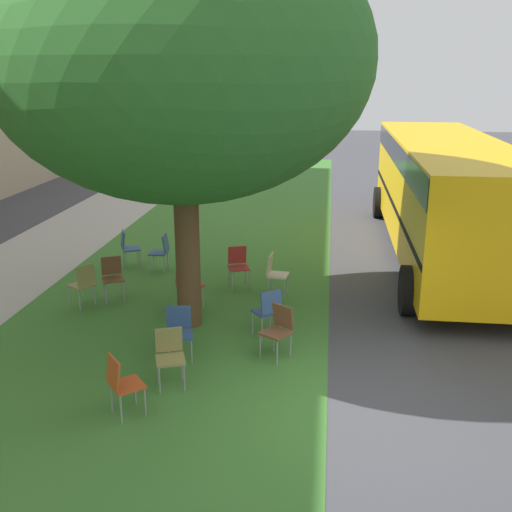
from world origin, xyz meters
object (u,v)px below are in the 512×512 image
at_px(chair_0, 188,281).
at_px(chair_3, 122,381).
at_px(street_tree, 181,59).
at_px(chair_5, 238,263).
at_px(chair_8, 128,246).
at_px(chair_7, 279,327).
at_px(chair_11, 83,282).
at_px(school_bus, 445,187).
at_px(chair_1, 161,250).
at_px(chair_6, 170,353).
at_px(chair_2, 112,275).
at_px(chair_4, 275,271).
at_px(chair_9, 268,309).
at_px(chair_10, 179,329).

relative_size(chair_0, chair_3, 1.00).
xyz_separation_m(street_tree, chair_0, (0.87, 0.23, -4.14)).
height_order(chair_5, chair_8, same).
distance_m(chair_7, chair_11, 4.33).
xyz_separation_m(chair_11, school_bus, (4.42, -7.55, 1.24)).
bearing_deg(chair_1, chair_5, -112.82).
relative_size(chair_0, chair_1, 1.00).
distance_m(chair_6, chair_7, 1.87).
bearing_deg(chair_11, chair_6, -138.48).
xyz_separation_m(chair_2, chair_11, (-0.51, 0.41, 0.00)).
distance_m(chair_4, chair_5, 0.93).
relative_size(chair_6, school_bus, 0.08).
distance_m(chair_3, chair_4, 5.09).
bearing_deg(chair_11, chair_3, -150.97).
relative_size(chair_4, chair_9, 1.00).
xyz_separation_m(chair_6, chair_11, (2.80, 2.48, 0.00)).
distance_m(street_tree, school_bus, 7.83).
bearing_deg(street_tree, chair_7, -123.01).
bearing_deg(chair_11, chair_8, -1.12).
height_order(chair_9, school_bus, school_bus).
relative_size(chair_11, school_bus, 0.08).
relative_size(chair_3, chair_5, 1.00).
height_order(chair_0, chair_11, same).
bearing_deg(chair_0, chair_1, 28.42).
bearing_deg(chair_7, chair_3, 136.14).
bearing_deg(chair_2, chair_3, -158.68).
xyz_separation_m(chair_4, chair_8, (1.45, 3.62, 0.00)).
relative_size(chair_6, chair_10, 1.00).
bearing_deg(chair_3, chair_9, -31.39).
bearing_deg(school_bus, chair_5, 121.38).
bearing_deg(street_tree, chair_0, 14.65).
height_order(chair_1, chair_11, same).
height_order(chair_4, school_bus, school_bus).
distance_m(chair_3, school_bus, 9.88).
height_order(chair_0, chair_10, same).
height_order(chair_0, chair_6, same).
bearing_deg(school_bus, chair_8, 103.85).
xyz_separation_m(chair_4, chair_6, (-3.92, 1.19, 0.00)).
relative_size(chair_4, chair_7, 1.00).
height_order(chair_11, school_bus, school_bus).
height_order(chair_8, chair_10, same).
bearing_deg(street_tree, chair_8, 35.13).
bearing_deg(chair_3, chair_2, 21.32).
bearing_deg(street_tree, chair_11, 75.91).
height_order(chair_5, chair_11, same).
distance_m(chair_1, chair_10, 4.55).
height_order(street_tree, chair_4, street_tree).
bearing_deg(chair_2, chair_6, -148.01).
distance_m(chair_7, chair_9, 0.80).
xyz_separation_m(chair_1, chair_9, (-3.29, -2.83, 0.00)).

